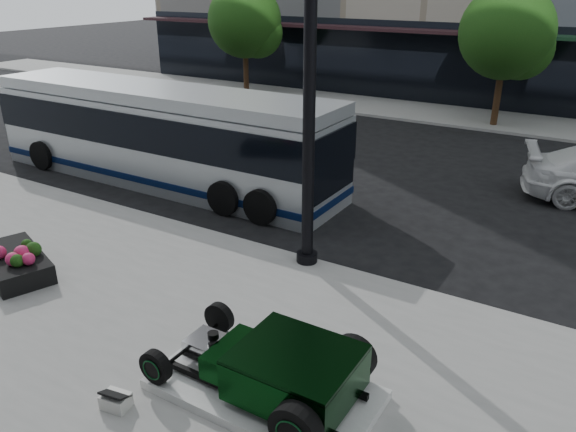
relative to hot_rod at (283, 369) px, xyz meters
The scene contains 9 objects.
ground 6.74m from the hot_rod, 109.83° to the left, with size 120.00×120.00×0.00m, color black.
sidewalk_far 20.44m from the hot_rod, 96.39° to the left, with size 70.00×4.00×0.12m, color gray.
street_trees 19.65m from the hot_rod, 93.34° to the left, with size 29.80×3.80×5.70m.
display_plinth 0.60m from the hot_rod, behind, with size 3.40×1.80×0.15m, color silver.
hot_rod is the anchor object (origin of this frame).
info_plaque 2.50m from the hot_rod, 145.70° to the right, with size 0.44×0.36×0.31m.
lamppost 5.61m from the hot_rod, 115.00° to the left, with size 0.47×0.47×8.46m.
flower_planter 7.02m from the hot_rod, behind, with size 2.37×1.73×0.69m.
transit_bus 11.05m from the hot_rod, 141.85° to the left, with size 12.12×2.88×2.92m.
Camera 1 is at (5.78, -11.94, 5.96)m, focal length 35.00 mm.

